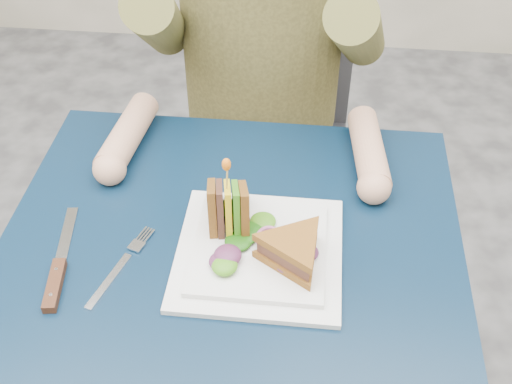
# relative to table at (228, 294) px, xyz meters

# --- Properties ---
(table) EXTENTS (0.75, 0.75, 0.73)m
(table) POSITION_rel_table_xyz_m (0.00, 0.00, 0.00)
(table) COLOR black
(table) RESTS_ON ground
(chair) EXTENTS (0.42, 0.40, 0.93)m
(chair) POSITION_rel_table_xyz_m (0.00, 0.66, -0.11)
(chair) COLOR #47474C
(chair) RESTS_ON ground
(plate) EXTENTS (0.26, 0.26, 0.02)m
(plate) POSITION_rel_table_xyz_m (0.05, 0.02, 0.09)
(plate) COLOR white
(plate) RESTS_ON table
(sandwich_flat) EXTENTS (0.18, 0.18, 0.05)m
(sandwich_flat) POSITION_rel_table_xyz_m (0.10, -0.01, 0.12)
(sandwich_flat) COLOR brown
(sandwich_flat) RESTS_ON plate
(sandwich_upright) EXTENTS (0.09, 0.15, 0.14)m
(sandwich_upright) POSITION_rel_table_xyz_m (-0.00, 0.06, 0.13)
(sandwich_upright) COLOR brown
(sandwich_upright) RESTS_ON plate
(fork) EXTENTS (0.07, 0.17, 0.01)m
(fork) POSITION_rel_table_xyz_m (-0.16, -0.03, 0.08)
(fork) COLOR silver
(fork) RESTS_ON table
(knife) EXTENTS (0.05, 0.22, 0.02)m
(knife) POSITION_rel_table_xyz_m (-0.25, -0.06, 0.09)
(knife) COLOR silver
(knife) RESTS_ON table
(toothpick) EXTENTS (0.01, 0.01, 0.06)m
(toothpick) POSITION_rel_table_xyz_m (-0.00, 0.06, 0.20)
(toothpick) COLOR tan
(toothpick) RESTS_ON sandwich_upright
(toothpick_frill) EXTENTS (0.01, 0.01, 0.02)m
(toothpick_frill) POSITION_rel_table_xyz_m (-0.00, 0.06, 0.23)
(toothpick_frill) COLOR orange
(toothpick_frill) RESTS_ON sandwich_upright
(lettuce_spill) EXTENTS (0.15, 0.13, 0.02)m
(lettuce_spill) POSITION_rel_table_xyz_m (0.05, 0.03, 0.11)
(lettuce_spill) COLOR #337A14
(lettuce_spill) RESTS_ON plate
(onion_ring) EXTENTS (0.04, 0.04, 0.02)m
(onion_ring) POSITION_rel_table_xyz_m (0.06, 0.02, 0.11)
(onion_ring) COLOR #9E4C7A
(onion_ring) RESTS_ON plate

